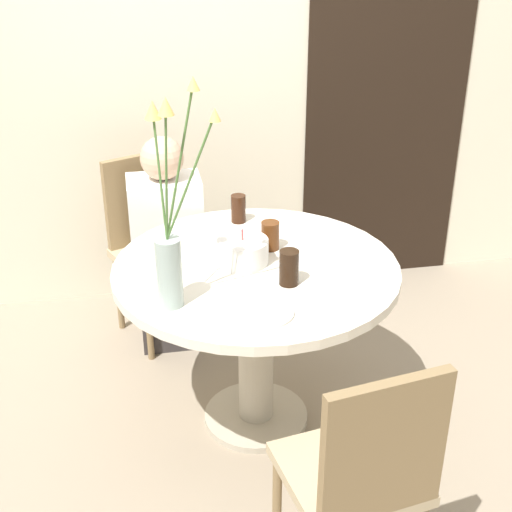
{
  "coord_description": "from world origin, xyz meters",
  "views": [
    {
      "loc": [
        -0.45,
        -2.41,
        2.05
      ],
      "look_at": [
        0.0,
        0.0,
        0.8
      ],
      "focal_mm": 50.0,
      "sensor_mm": 36.0,
      "label": 1
    }
  ],
  "objects_px": {
    "chair_left_flank": "(153,237)",
    "person_boy": "(168,251)",
    "flower_vase": "(170,242)",
    "side_plate": "(263,312)",
    "drink_glass_0": "(289,268)",
    "drink_glass_2": "(239,209)",
    "chair_right_flank": "(363,471)",
    "drink_glass_1": "(270,236)",
    "birthday_cake": "(242,251)"
  },
  "relations": [
    {
      "from": "chair_right_flank",
      "to": "birthday_cake",
      "type": "height_order",
      "value": "chair_right_flank"
    },
    {
      "from": "side_plate",
      "to": "drink_glass_1",
      "type": "relative_size",
      "value": 1.82
    },
    {
      "from": "side_plate",
      "to": "drink_glass_2",
      "type": "bearing_deg",
      "value": 86.83
    },
    {
      "from": "chair_left_flank",
      "to": "chair_right_flank",
      "type": "bearing_deg",
      "value": -97.05
    },
    {
      "from": "chair_left_flank",
      "to": "drink_glass_1",
      "type": "xyz_separation_m",
      "value": [
        0.45,
        -0.7,
        0.3
      ]
    },
    {
      "from": "flower_vase",
      "to": "side_plate",
      "type": "relative_size",
      "value": 3.76
    },
    {
      "from": "side_plate",
      "to": "drink_glass_0",
      "type": "relative_size",
      "value": 1.58
    },
    {
      "from": "birthday_cake",
      "to": "drink_glass_1",
      "type": "bearing_deg",
      "value": 36.96
    },
    {
      "from": "chair_right_flank",
      "to": "side_plate",
      "type": "relative_size",
      "value": 4.3
    },
    {
      "from": "chair_left_flank",
      "to": "side_plate",
      "type": "height_order",
      "value": "chair_left_flank"
    },
    {
      "from": "drink_glass_2",
      "to": "chair_left_flank",
      "type": "bearing_deg",
      "value": 131.74
    },
    {
      "from": "birthday_cake",
      "to": "drink_glass_2",
      "type": "distance_m",
      "value": 0.39
    },
    {
      "from": "drink_glass_0",
      "to": "drink_glass_2",
      "type": "bearing_deg",
      "value": 98.67
    },
    {
      "from": "birthday_cake",
      "to": "side_plate",
      "type": "relative_size",
      "value": 0.95
    },
    {
      "from": "flower_vase",
      "to": "drink_glass_1",
      "type": "relative_size",
      "value": 6.85
    },
    {
      "from": "chair_right_flank",
      "to": "person_boy",
      "type": "height_order",
      "value": "person_boy"
    },
    {
      "from": "birthday_cake",
      "to": "chair_right_flank",
      "type": "bearing_deg",
      "value": -77.86
    },
    {
      "from": "chair_right_flank",
      "to": "side_plate",
      "type": "distance_m",
      "value": 0.63
    },
    {
      "from": "flower_vase",
      "to": "drink_glass_2",
      "type": "height_order",
      "value": "flower_vase"
    },
    {
      "from": "chair_right_flank",
      "to": "birthday_cake",
      "type": "bearing_deg",
      "value": -87.57
    },
    {
      "from": "birthday_cake",
      "to": "person_boy",
      "type": "relative_size",
      "value": 0.19
    },
    {
      "from": "chair_right_flank",
      "to": "drink_glass_1",
      "type": "bearing_deg",
      "value": -95.77
    },
    {
      "from": "person_boy",
      "to": "chair_left_flank",
      "type": "bearing_deg",
      "value": 113.81
    },
    {
      "from": "drink_glass_0",
      "to": "drink_glass_1",
      "type": "bearing_deg",
      "value": 91.7
    },
    {
      "from": "side_plate",
      "to": "person_boy",
      "type": "relative_size",
      "value": 0.2
    },
    {
      "from": "flower_vase",
      "to": "drink_glass_1",
      "type": "xyz_separation_m",
      "value": [
        0.42,
        0.37,
        -0.19
      ]
    },
    {
      "from": "drink_glass_2",
      "to": "person_boy",
      "type": "distance_m",
      "value": 0.52
    },
    {
      "from": "birthday_cake",
      "to": "drink_glass_2",
      "type": "bearing_deg",
      "value": 82.65
    },
    {
      "from": "drink_glass_0",
      "to": "drink_glass_1",
      "type": "relative_size",
      "value": 1.15
    },
    {
      "from": "birthday_cake",
      "to": "drink_glass_0",
      "type": "relative_size",
      "value": 1.51
    },
    {
      "from": "birthday_cake",
      "to": "flower_vase",
      "type": "height_order",
      "value": "flower_vase"
    },
    {
      "from": "drink_glass_0",
      "to": "person_boy",
      "type": "bearing_deg",
      "value": 114.83
    },
    {
      "from": "chair_right_flank",
      "to": "drink_glass_2",
      "type": "xyz_separation_m",
      "value": [
        -0.15,
        1.32,
        0.3
      ]
    },
    {
      "from": "drink_glass_0",
      "to": "person_boy",
      "type": "height_order",
      "value": "person_boy"
    },
    {
      "from": "drink_glass_1",
      "to": "person_boy",
      "type": "distance_m",
      "value": 0.75
    },
    {
      "from": "drink_glass_0",
      "to": "side_plate",
      "type": "bearing_deg",
      "value": -125.04
    },
    {
      "from": "chair_right_flank",
      "to": "flower_vase",
      "type": "distance_m",
      "value": 0.96
    },
    {
      "from": "chair_left_flank",
      "to": "flower_vase",
      "type": "relative_size",
      "value": 1.15
    },
    {
      "from": "chair_left_flank",
      "to": "chair_right_flank",
      "type": "xyz_separation_m",
      "value": [
        0.52,
        -1.74,
        0.0
      ]
    },
    {
      "from": "drink_glass_1",
      "to": "person_boy",
      "type": "relative_size",
      "value": 0.11
    },
    {
      "from": "chair_right_flank",
      "to": "side_plate",
      "type": "xyz_separation_m",
      "value": [
        -0.19,
        0.55,
        0.24
      ]
    },
    {
      "from": "chair_left_flank",
      "to": "flower_vase",
      "type": "xyz_separation_m",
      "value": [
        0.03,
        -1.07,
        0.48
      ]
    },
    {
      "from": "chair_left_flank",
      "to": "flower_vase",
      "type": "height_order",
      "value": "flower_vase"
    },
    {
      "from": "chair_left_flank",
      "to": "person_boy",
      "type": "distance_m",
      "value": 0.16
    },
    {
      "from": "person_boy",
      "to": "flower_vase",
      "type": "bearing_deg",
      "value": -92.18
    },
    {
      "from": "drink_glass_0",
      "to": "drink_glass_2",
      "type": "height_order",
      "value": "drink_glass_0"
    },
    {
      "from": "person_boy",
      "to": "drink_glass_1",
      "type": "bearing_deg",
      "value": -55.2
    },
    {
      "from": "chair_left_flank",
      "to": "person_boy",
      "type": "relative_size",
      "value": 0.85
    },
    {
      "from": "side_plate",
      "to": "drink_glass_0",
      "type": "xyz_separation_m",
      "value": [
        0.13,
        0.19,
        0.06
      ]
    },
    {
      "from": "chair_left_flank",
      "to": "chair_right_flank",
      "type": "height_order",
      "value": "same"
    }
  ]
}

